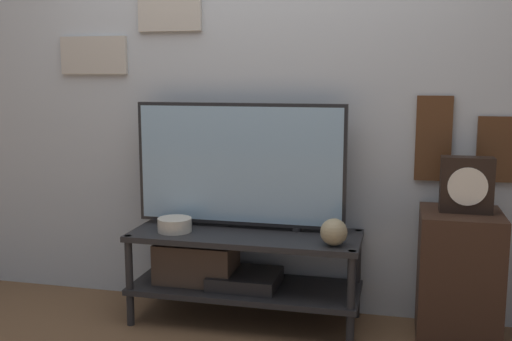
% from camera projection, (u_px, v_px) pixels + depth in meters
% --- Properties ---
extents(wall_back, '(6.40, 0.08, 2.70)m').
position_uv_depth(wall_back, '(257.00, 67.00, 3.29)').
color(wall_back, '#B2BCC6').
rests_on(wall_back, ground_plane).
extents(media_console, '(1.21, 0.45, 0.49)m').
position_uv_depth(media_console, '(228.00, 265.00, 3.21)').
color(media_console, '#232326').
rests_on(media_console, ground_plane).
extents(television, '(1.15, 0.05, 0.68)m').
position_uv_depth(television, '(239.00, 165.00, 3.21)').
color(television, black).
rests_on(television, media_console).
extents(vase_wide_bowl, '(0.18, 0.18, 0.07)m').
position_uv_depth(vase_wide_bowl, '(175.00, 225.00, 3.18)').
color(vase_wide_bowl, beige).
rests_on(vase_wide_bowl, media_console).
extents(vase_round_glass, '(0.13, 0.13, 0.13)m').
position_uv_depth(vase_round_glass, '(334.00, 232.00, 2.92)').
color(vase_round_glass, tan).
rests_on(vase_round_glass, media_console).
extents(side_table, '(0.39, 0.41, 0.66)m').
position_uv_depth(side_table, '(458.00, 277.00, 2.95)').
color(side_table, '#382319').
rests_on(side_table, ground_plane).
extents(mantel_clock, '(0.24, 0.11, 0.27)m').
position_uv_depth(mantel_clock, '(467.00, 185.00, 2.88)').
color(mantel_clock, black).
rests_on(mantel_clock, side_table).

